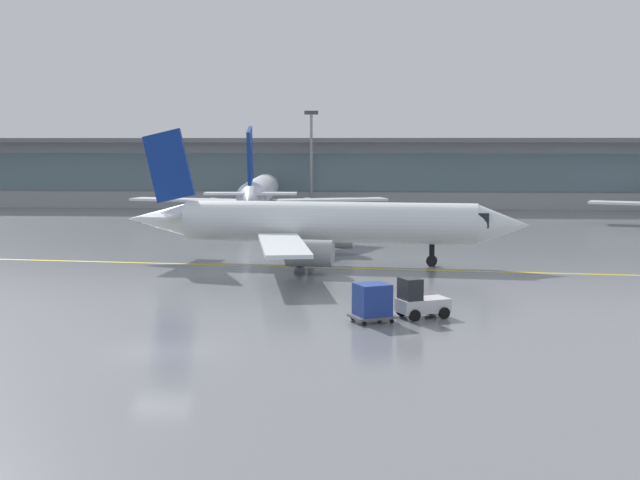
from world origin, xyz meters
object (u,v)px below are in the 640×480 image
taxiing_regional_jet (323,223)px  cargo_dolly_lead (372,301)px  baggage_tug (419,301)px  apron_light_mast_1 (311,156)px  gate_airplane_1 (259,192)px

taxiing_regional_jet → cargo_dolly_lead: (3.75, -20.88, -1.97)m
taxiing_regional_jet → cargo_dolly_lead: 21.30m
baggage_tug → apron_light_mast_1: bearing=73.2°
gate_airplane_1 → apron_light_mast_1: bearing=-24.4°
baggage_tug → apron_light_mast_1: apron_light_mast_1 is taller
taxiing_regional_jet → apron_light_mast_1: bearing=101.6°
baggage_tug → cargo_dolly_lead: baggage_tug is taller
taxiing_regional_jet → apron_light_mast_1: apron_light_mast_1 is taller
baggage_tug → taxiing_regional_jet: bearing=81.7°
taxiing_regional_jet → cargo_dolly_lead: size_ratio=11.77×
taxiing_regional_jet → baggage_tug: (6.16, -19.73, -2.13)m
gate_airplane_1 → cargo_dolly_lead: 58.85m
taxiing_regional_jet → apron_light_mast_1: size_ratio=2.32×
gate_airplane_1 → apron_light_mast_1: (5.08, 13.42, 4.04)m
taxiing_regional_jet → cargo_dolly_lead: taxiing_regional_jet is taller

